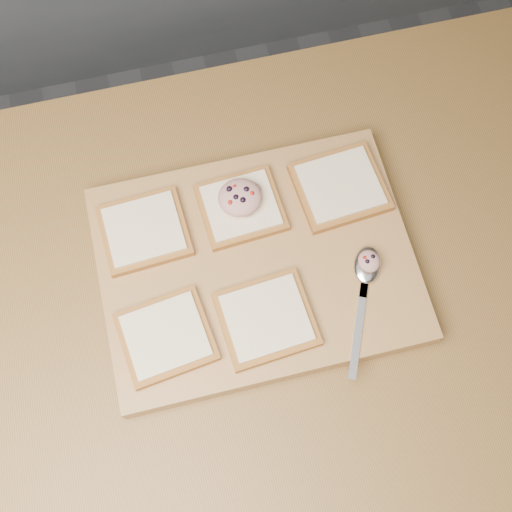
# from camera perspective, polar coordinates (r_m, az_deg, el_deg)

# --- Properties ---
(ground) EXTENTS (4.00, 4.00, 0.00)m
(ground) POSITION_cam_1_polar(r_m,az_deg,el_deg) (1.85, -4.23, -12.09)
(ground) COLOR #515459
(ground) RESTS_ON ground
(island_counter) EXTENTS (2.00, 0.80, 0.90)m
(island_counter) POSITION_cam_1_polar(r_m,az_deg,el_deg) (1.40, -5.53, -9.36)
(island_counter) COLOR slate
(island_counter) RESTS_ON ground
(cutting_board) EXTENTS (0.46, 0.35, 0.04)m
(cutting_board) POSITION_cam_1_polar(r_m,az_deg,el_deg) (0.96, -0.00, -0.79)
(cutting_board) COLOR #9F7944
(cutting_board) RESTS_ON island_counter
(bread_far_left) EXTENTS (0.13, 0.12, 0.02)m
(bread_far_left) POSITION_cam_1_polar(r_m,az_deg,el_deg) (0.97, -9.90, 2.23)
(bread_far_left) COLOR #A16C29
(bread_far_left) RESTS_ON cutting_board
(bread_far_center) EXTENTS (0.13, 0.12, 0.02)m
(bread_far_center) POSITION_cam_1_polar(r_m,az_deg,el_deg) (0.97, -1.35, 4.35)
(bread_far_center) COLOR #A16C29
(bread_far_center) RESTS_ON cutting_board
(bread_far_right) EXTENTS (0.14, 0.13, 0.02)m
(bread_far_right) POSITION_cam_1_polar(r_m,az_deg,el_deg) (0.99, 7.47, 6.12)
(bread_far_right) COLOR #A16C29
(bread_far_right) RESTS_ON cutting_board
(bread_near_left) EXTENTS (0.14, 0.13, 0.02)m
(bread_near_left) POSITION_cam_1_polar(r_m,az_deg,el_deg) (0.91, -8.01, -7.11)
(bread_near_left) COLOR #A16C29
(bread_near_left) RESTS_ON cutting_board
(bread_near_center) EXTENTS (0.14, 0.13, 0.02)m
(bread_near_center) POSITION_cam_1_polar(r_m,az_deg,el_deg) (0.91, 0.93, -5.62)
(bread_near_center) COLOR #A16C29
(bread_near_center) RESTS_ON cutting_board
(tuna_salad_dollop) EXTENTS (0.07, 0.06, 0.03)m
(tuna_salad_dollop) POSITION_cam_1_polar(r_m,az_deg,el_deg) (0.95, -1.44, 5.24)
(tuna_salad_dollop) COLOR tan
(tuna_salad_dollop) RESTS_ON bread_far_center
(spoon) EXTENTS (0.10, 0.19, 0.01)m
(spoon) POSITION_cam_1_polar(r_m,az_deg,el_deg) (0.95, 9.75, -1.61)
(spoon) COLOR silver
(spoon) RESTS_ON cutting_board
(spoon_salad) EXTENTS (0.03, 0.03, 0.02)m
(spoon_salad) POSITION_cam_1_polar(r_m,az_deg,el_deg) (0.93, 10.01, -0.45)
(spoon_salad) COLOR tan
(spoon_salad) RESTS_ON spoon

